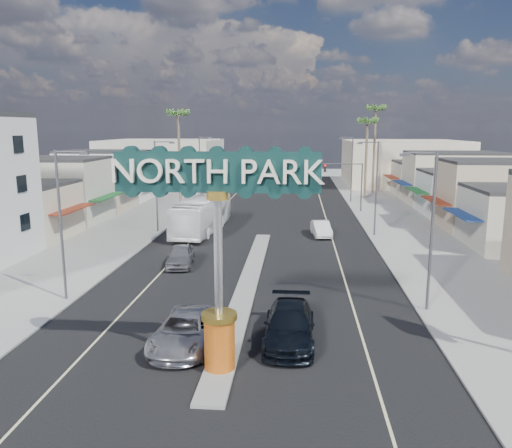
% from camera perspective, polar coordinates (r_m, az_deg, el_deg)
% --- Properties ---
extents(ground, '(160.00, 160.00, 0.00)m').
position_cam_1_polar(ground, '(48.75, 0.93, -1.17)').
color(ground, gray).
rests_on(ground, ground).
extents(road, '(20.00, 120.00, 0.01)m').
position_cam_1_polar(road, '(48.75, 0.93, -1.16)').
color(road, black).
rests_on(road, ground).
extents(median_island, '(1.30, 30.00, 0.16)m').
position_cam_1_polar(median_island, '(33.30, -0.94, -6.80)').
color(median_island, gray).
rests_on(median_island, ground).
extents(sidewalk_left, '(8.00, 120.00, 0.12)m').
position_cam_1_polar(sidewalk_left, '(51.58, -14.78, -0.79)').
color(sidewalk_left, gray).
rests_on(sidewalk_left, ground).
extents(sidewalk_right, '(8.00, 120.00, 0.12)m').
position_cam_1_polar(sidewalk_right, '(49.82, 17.22, -1.33)').
color(sidewalk_right, gray).
rests_on(sidewalk_right, ground).
extents(storefront_row_left, '(12.00, 42.00, 6.00)m').
position_cam_1_polar(storefront_row_left, '(66.77, -19.32, 4.12)').
color(storefront_row_left, beige).
rests_on(storefront_row_left, ground).
extents(storefront_row_right, '(12.00, 42.00, 6.00)m').
position_cam_1_polar(storefront_row_right, '(64.44, 23.64, 3.59)').
color(storefront_row_right, '#B7B29E').
rests_on(storefront_row_right, ground).
extents(backdrop_far_left, '(20.00, 20.00, 8.00)m').
position_cam_1_polar(backdrop_far_left, '(96.13, -10.50, 7.05)').
color(backdrop_far_left, '#B7B29E').
rests_on(backdrop_far_left, ground).
extents(backdrop_far_right, '(20.00, 20.00, 8.00)m').
position_cam_1_polar(backdrop_far_right, '(94.66, 16.35, 6.74)').
color(backdrop_far_right, beige).
rests_on(backdrop_far_right, ground).
extents(gateway_sign, '(8.20, 1.50, 9.15)m').
position_cam_1_polar(gateway_sign, '(20.26, -4.37, -1.35)').
color(gateway_sign, '#BD490E').
rests_on(gateway_sign, median_island).
extents(traffic_signal_left, '(5.09, 0.45, 6.00)m').
position_cam_1_polar(traffic_signal_left, '(63.07, -6.58, 5.46)').
color(traffic_signal_left, '#47474C').
rests_on(traffic_signal_left, ground).
extents(traffic_signal_right, '(5.09, 0.45, 6.00)m').
position_cam_1_polar(traffic_signal_right, '(62.13, 10.35, 5.27)').
color(traffic_signal_right, '#47474C').
rests_on(traffic_signal_right, ground).
extents(streetlight_l_near, '(2.03, 0.22, 9.00)m').
position_cam_1_polar(streetlight_l_near, '(31.17, -21.20, 0.66)').
color(streetlight_l_near, '#47474C').
rests_on(streetlight_l_near, ground).
extents(streetlight_l_mid, '(2.03, 0.22, 9.00)m').
position_cam_1_polar(streetlight_l_mid, '(49.74, -11.17, 4.78)').
color(streetlight_l_mid, '#47474C').
rests_on(streetlight_l_mid, ground).
extents(streetlight_l_far, '(2.03, 0.22, 9.00)m').
position_cam_1_polar(streetlight_l_far, '(71.07, -6.32, 6.72)').
color(streetlight_l_far, '#47474C').
rests_on(streetlight_l_far, ground).
extents(streetlight_r_near, '(2.03, 0.22, 9.00)m').
position_cam_1_polar(streetlight_r_near, '(28.96, 19.20, 0.06)').
color(streetlight_r_near, '#47474C').
rests_on(streetlight_r_near, ground).
extents(streetlight_r_mid, '(2.03, 0.22, 9.00)m').
position_cam_1_polar(streetlight_r_mid, '(48.38, 13.41, 4.52)').
color(streetlight_r_mid, '#47474C').
rests_on(streetlight_r_mid, ground).
extents(streetlight_r_far, '(2.03, 0.22, 9.00)m').
position_cam_1_polar(streetlight_r_far, '(70.13, 10.77, 6.54)').
color(streetlight_r_far, '#47474C').
rests_on(streetlight_r_far, ground).
extents(palm_left_far, '(2.60, 2.60, 13.10)m').
position_cam_1_polar(palm_left_far, '(69.48, -8.88, 11.87)').
color(palm_left_far, brown).
rests_on(palm_left_far, ground).
extents(palm_right_mid, '(2.60, 2.60, 12.10)m').
position_cam_1_polar(palm_right_mid, '(74.21, 12.62, 10.98)').
color(palm_right_mid, brown).
rests_on(palm_right_mid, ground).
extents(palm_right_far, '(2.60, 2.60, 14.10)m').
position_cam_1_polar(palm_right_far, '(80.46, 13.54, 12.19)').
color(palm_right_far, brown).
rests_on(palm_right_far, ground).
extents(suv_left, '(2.94, 5.83, 1.58)m').
position_cam_1_polar(suv_left, '(24.41, -8.04, -11.92)').
color(suv_left, '#ACACB1').
rests_on(suv_left, ground).
extents(suv_right, '(2.47, 5.92, 1.71)m').
position_cam_1_polar(suv_right, '(24.62, 3.83, -11.47)').
color(suv_right, black).
rests_on(suv_right, ground).
extents(car_parked_left, '(2.31, 4.75, 1.56)m').
position_cam_1_polar(car_parked_left, '(37.93, -8.62, -3.60)').
color(car_parked_left, slate).
rests_on(car_parked_left, ground).
extents(car_parked_right, '(2.04, 4.58, 1.46)m').
position_cam_1_polar(car_parked_right, '(48.12, 7.45, -0.53)').
color(car_parked_right, white).
rests_on(car_parked_right, ground).
extents(city_bus, '(3.99, 13.06, 3.59)m').
position_cam_1_polar(city_bus, '(49.86, -6.15, 1.14)').
color(city_bus, white).
rests_on(city_bus, ground).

